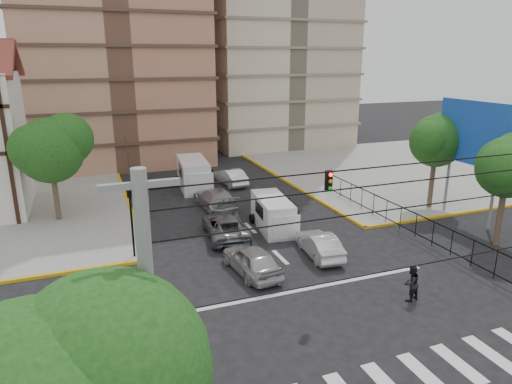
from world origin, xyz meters
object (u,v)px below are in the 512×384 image
car_white_front_right (319,244)px  pedestrian_crosswalk (411,283)px  car_silver_front_left (252,260)px  traffic_light_nw (131,206)px  van_right_lane (274,215)px  van_left_lane (194,175)px

car_white_front_right → pedestrian_crosswalk: size_ratio=2.40×
car_silver_front_left → pedestrian_crosswalk: 7.96m
traffic_light_nw → car_white_front_right: traffic_light_nw is taller
traffic_light_nw → pedestrian_crosswalk: 15.02m
car_white_front_right → car_silver_front_left: bearing=14.8°
van_right_lane → van_left_lane: bearing=110.0°
van_right_lane → car_white_front_right: van_right_lane is taller
van_right_lane → van_left_lane: size_ratio=0.84×
van_right_lane → car_white_front_right: 4.75m
van_left_lane → car_silver_front_left: van_left_lane is taller
traffic_light_nw → van_left_lane: (6.52, 12.69, -1.87)m
van_left_lane → pedestrian_crosswalk: 22.59m
traffic_light_nw → car_silver_front_left: size_ratio=0.99×
pedestrian_crosswalk → van_left_lane: bearing=-88.4°
car_white_front_right → pedestrian_crosswalk: bearing=110.6°
car_silver_front_left → car_white_front_right: size_ratio=1.05×
van_right_lane → car_silver_front_left: 6.44m
traffic_light_nw → pedestrian_crosswalk: traffic_light_nw is taller
traffic_light_nw → car_white_front_right: size_ratio=1.04×
traffic_light_nw → van_right_lane: bearing=8.1°
van_left_lane → car_white_front_right: 16.43m
van_left_lane → pedestrian_crosswalk: bearing=-71.6°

